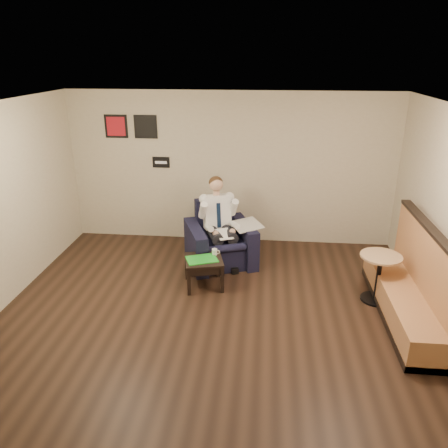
# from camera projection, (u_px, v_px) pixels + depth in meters

# --- Properties ---
(ground) EXTENTS (6.00, 6.00, 0.00)m
(ground) POSITION_uv_depth(u_px,v_px,m) (211.00, 328.00, 5.78)
(ground) COLOR black
(ground) RESTS_ON ground
(wall_back) EXTENTS (6.00, 0.02, 2.80)m
(wall_back) POSITION_uv_depth(u_px,v_px,m) (231.00, 169.00, 8.04)
(wall_back) COLOR beige
(wall_back) RESTS_ON ground
(wall_front) EXTENTS (6.00, 0.02, 2.80)m
(wall_front) POSITION_uv_depth(u_px,v_px,m) (142.00, 428.00, 2.49)
(wall_front) COLOR beige
(wall_front) RESTS_ON ground
(ceiling) EXTENTS (6.00, 6.00, 0.02)m
(ceiling) POSITION_uv_depth(u_px,v_px,m) (208.00, 111.00, 4.75)
(ceiling) COLOR white
(ceiling) RESTS_ON wall_back
(seating_sign) EXTENTS (0.32, 0.02, 0.20)m
(seating_sign) POSITION_uv_depth(u_px,v_px,m) (161.00, 162.00, 8.11)
(seating_sign) COLOR black
(seating_sign) RESTS_ON wall_back
(art_print_left) EXTENTS (0.42, 0.03, 0.42)m
(art_print_left) POSITION_uv_depth(u_px,v_px,m) (116.00, 126.00, 7.95)
(art_print_left) COLOR red
(art_print_left) RESTS_ON wall_back
(art_print_right) EXTENTS (0.42, 0.03, 0.42)m
(art_print_right) POSITION_uv_depth(u_px,v_px,m) (146.00, 127.00, 7.90)
(art_print_right) COLOR black
(art_print_right) RESTS_ON wall_back
(armchair) EXTENTS (1.37, 1.37, 1.02)m
(armchair) POSITION_uv_depth(u_px,v_px,m) (220.00, 235.00, 7.41)
(armchair) COLOR black
(armchair) RESTS_ON ground
(seated_man) EXTENTS (0.98, 1.18, 1.40)m
(seated_man) POSITION_uv_depth(u_px,v_px,m) (222.00, 227.00, 7.22)
(seated_man) COLOR white
(seated_man) RESTS_ON armchair
(lap_papers) EXTENTS (0.35, 0.40, 0.01)m
(lap_papers) POSITION_uv_depth(u_px,v_px,m) (224.00, 234.00, 7.15)
(lap_papers) COLOR white
(lap_papers) RESTS_ON seated_man
(newspaper) EXTENTS (0.63, 0.69, 0.01)m
(newspaper) POSITION_uv_depth(u_px,v_px,m) (246.00, 225.00, 7.35)
(newspaper) COLOR silver
(newspaper) RESTS_ON armchair
(side_table) EXTENTS (0.68, 0.68, 0.46)m
(side_table) POSITION_uv_depth(u_px,v_px,m) (204.00, 272.00, 6.75)
(side_table) COLOR black
(side_table) RESTS_ON ground
(green_folder) EXTENTS (0.55, 0.48, 0.01)m
(green_folder) POSITION_uv_depth(u_px,v_px,m) (202.00, 259.00, 6.64)
(green_folder) COLOR green
(green_folder) RESTS_ON side_table
(coffee_mug) EXTENTS (0.10, 0.10, 0.10)m
(coffee_mug) POSITION_uv_depth(u_px,v_px,m) (215.00, 252.00, 6.79)
(coffee_mug) COLOR white
(coffee_mug) RESTS_ON side_table
(smartphone) EXTENTS (0.15, 0.08, 0.01)m
(smartphone) POSITION_uv_depth(u_px,v_px,m) (206.00, 254.00, 6.83)
(smartphone) COLOR black
(smartphone) RESTS_ON side_table
(banquette) EXTENTS (0.59, 2.47, 1.26)m
(banquette) POSITION_uv_depth(u_px,v_px,m) (407.00, 274.00, 5.84)
(banquette) COLOR #A86E41
(banquette) RESTS_ON ground
(cafe_table) EXTENTS (0.64, 0.64, 0.73)m
(cafe_table) POSITION_uv_depth(u_px,v_px,m) (378.00, 278.00, 6.30)
(cafe_table) COLOR tan
(cafe_table) RESTS_ON ground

